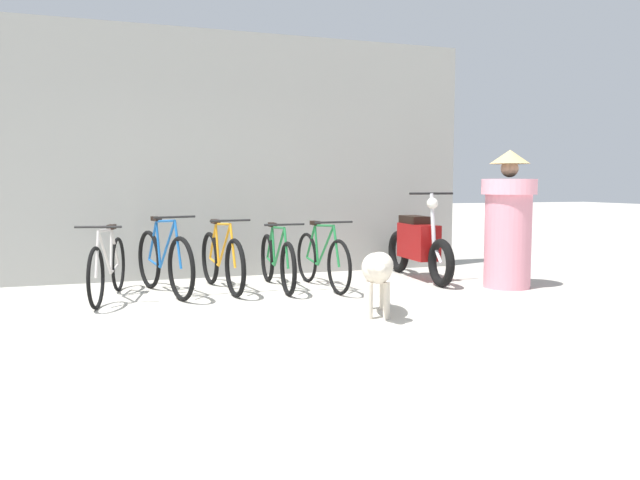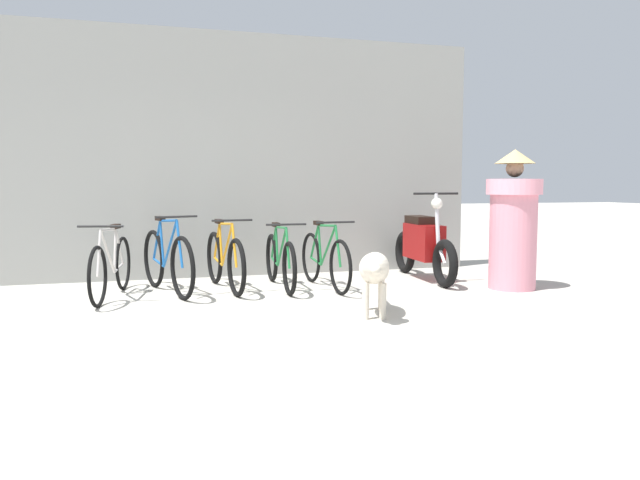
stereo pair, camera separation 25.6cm
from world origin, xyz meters
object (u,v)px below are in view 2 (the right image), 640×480
(person_in_robes, at_px, (513,221))
(motorcycle, at_px, (424,246))
(bicycle_1, at_px, (167,261))
(stray_dog, at_px, (374,270))
(bicycle_2, at_px, (225,260))
(bicycle_3, at_px, (280,261))
(bicycle_4, at_px, (325,260))
(bicycle_0, at_px, (111,267))

(person_in_robes, bearing_deg, motorcycle, -30.12)
(bicycle_1, distance_m, person_in_robes, 4.03)
(bicycle_1, height_order, stray_dog, bicycle_1)
(bicycle_2, xyz_separation_m, bicycle_3, (0.64, -0.07, -0.02))
(stray_dog, distance_m, person_in_robes, 2.38)
(bicycle_4, bearing_deg, bicycle_2, -104.57)
(stray_dog, bearing_deg, bicycle_3, -144.87)
(bicycle_0, bearing_deg, bicycle_1, 114.49)
(bicycle_3, bearing_deg, bicycle_4, 74.40)
(motorcycle, bearing_deg, bicycle_4, -76.50)
(bicycle_0, distance_m, motorcycle, 3.82)
(bicycle_2, xyz_separation_m, motorcycle, (2.56, 0.03, 0.10))
(bicycle_1, bearing_deg, bicycle_2, 79.26)
(bicycle_1, bearing_deg, motorcycle, 75.98)
(bicycle_1, distance_m, bicycle_4, 1.82)
(bicycle_4, bearing_deg, bicycle_0, -94.51)
(bicycle_0, bearing_deg, bicycle_3, 105.85)
(bicycle_1, relative_size, motorcycle, 0.86)
(person_in_robes, bearing_deg, bicycle_0, 14.03)
(bicycle_1, bearing_deg, stray_dog, 28.82)
(stray_dog, bearing_deg, person_in_robes, 134.91)
(bicycle_1, xyz_separation_m, stray_dog, (1.78, -1.83, 0.07))
(bicycle_1, distance_m, bicycle_3, 1.30)
(bicycle_3, height_order, bicycle_4, bicycle_4)
(bicycle_4, bearing_deg, stray_dog, -4.34)
(bicycle_4, height_order, stray_dog, bicycle_4)
(bicycle_0, bearing_deg, motorcycle, 105.59)
(stray_dog, bearing_deg, bicycle_4, -160.66)
(bicycle_4, bearing_deg, bicycle_1, -98.87)
(bicycle_0, bearing_deg, bicycle_2, 110.70)
(stray_dog, bearing_deg, bicycle_0, -105.30)
(bicycle_2, height_order, person_in_robes, person_in_robes)
(bicycle_2, bearing_deg, bicycle_1, -91.82)
(bicycle_4, distance_m, person_in_robes, 2.26)
(motorcycle, distance_m, person_in_robes, 1.22)
(bicycle_3, bearing_deg, person_in_robes, 74.02)
(person_in_robes, bearing_deg, bicycle_1, 10.89)
(bicycle_3, bearing_deg, stray_dog, 16.58)
(bicycle_4, relative_size, motorcycle, 0.85)
(bicycle_0, relative_size, person_in_robes, 1.01)
(bicycle_0, distance_m, person_in_robes, 4.59)
(bicycle_0, distance_m, bicycle_4, 2.41)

